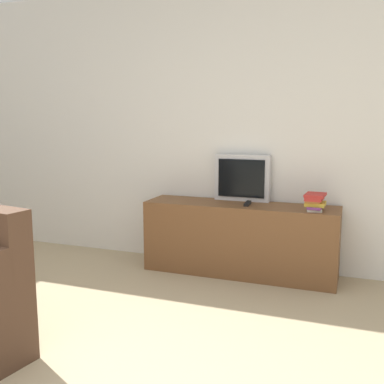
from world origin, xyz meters
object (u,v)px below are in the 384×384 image
at_px(tv_stand, 240,239).
at_px(book_stack, 315,201).
at_px(television, 242,178).
at_px(remote_on_stand, 248,203).

xyz_separation_m(tv_stand, book_stack, (0.64, -0.07, 0.39)).
distance_m(television, book_stack, 0.72).
distance_m(book_stack, remote_on_stand, 0.58).
distance_m(tv_stand, television, 0.56).
relative_size(book_stack, remote_on_stand, 1.28).
xyz_separation_m(tv_stand, remote_on_stand, (0.07, -0.01, 0.33)).
bearing_deg(remote_on_stand, book_stack, -5.10).
bearing_deg(book_stack, tv_stand, 174.14).
bearing_deg(tv_stand, remote_on_stand, -12.22).
bearing_deg(television, remote_on_stand, -62.24).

